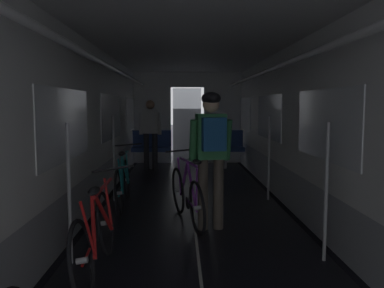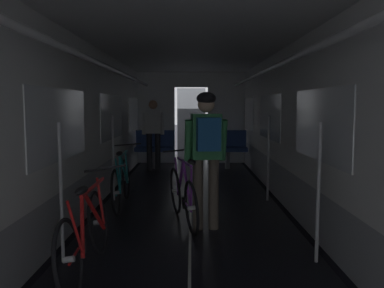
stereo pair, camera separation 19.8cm
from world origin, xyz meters
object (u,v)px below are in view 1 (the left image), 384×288
at_px(bicycle_purple_in_aisle, 187,195).
at_px(bench_seat_far_right, 224,145).
at_px(person_standing_near_bench, 150,130).
at_px(bicycle_teal, 123,183).
at_px(person_cyclist_aisle, 211,145).
at_px(bicycle_red, 96,234).
at_px(bench_seat_far_left, 152,146).

bearing_deg(bicycle_purple_in_aisle, bench_seat_far_right, 77.94).
distance_m(bicycle_purple_in_aisle, person_standing_near_bench, 4.40).
height_order(bicycle_teal, person_cyclist_aisle, person_cyclist_aisle).
bearing_deg(person_cyclist_aisle, bicycle_red, -131.67).
distance_m(bicycle_teal, person_standing_near_bench, 3.48).
relative_size(bench_seat_far_right, bicycle_red, 0.58).
bearing_deg(person_cyclist_aisle, bench_seat_far_right, 81.95).
bearing_deg(bench_seat_far_right, person_standing_near_bench, -168.17).
relative_size(bicycle_teal, bicycle_red, 1.00).
distance_m(bicycle_red, person_cyclist_aisle, 1.88).
relative_size(bench_seat_far_right, bicycle_teal, 0.58).
xyz_separation_m(bicycle_purple_in_aisle, person_standing_near_bench, (-0.80, 4.28, 0.59)).
relative_size(person_cyclist_aisle, bicycle_purple_in_aisle, 1.04).
bearing_deg(bicycle_teal, bench_seat_far_right, 62.68).
relative_size(bench_seat_far_left, bicycle_purple_in_aisle, 0.59).
bearing_deg(bicycle_red, bench_seat_far_right, 73.38).
height_order(bench_seat_far_right, bicycle_teal, bench_seat_far_right).
bearing_deg(bench_seat_far_right, bicycle_red, -106.62).
distance_m(bench_seat_far_left, bicycle_red, 6.24).
relative_size(person_cyclist_aisle, person_standing_near_bench, 1.03).
height_order(bench_seat_far_left, bicycle_red, bicycle_red).
bearing_deg(person_standing_near_bench, bicycle_purple_in_aisle, -79.39).
distance_m(bicycle_teal, bicycle_purple_in_aisle, 1.29).
xyz_separation_m(bicycle_teal, person_standing_near_bench, (0.17, 3.42, 0.59)).
height_order(bench_seat_far_right, bicycle_purple_in_aisle, bench_seat_far_right).
height_order(bench_seat_far_left, bench_seat_far_right, same).
distance_m(bench_seat_far_left, person_cyclist_aisle, 5.08).
xyz_separation_m(bicycle_red, bicycle_purple_in_aisle, (0.87, 1.58, 0.00)).
height_order(person_cyclist_aisle, bicycle_purple_in_aisle, person_cyclist_aisle).
bearing_deg(bench_seat_far_left, bicycle_purple_in_aisle, -80.20).
relative_size(bicycle_teal, bicycle_purple_in_aisle, 1.02).
relative_size(bench_seat_far_left, bicycle_teal, 0.58).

